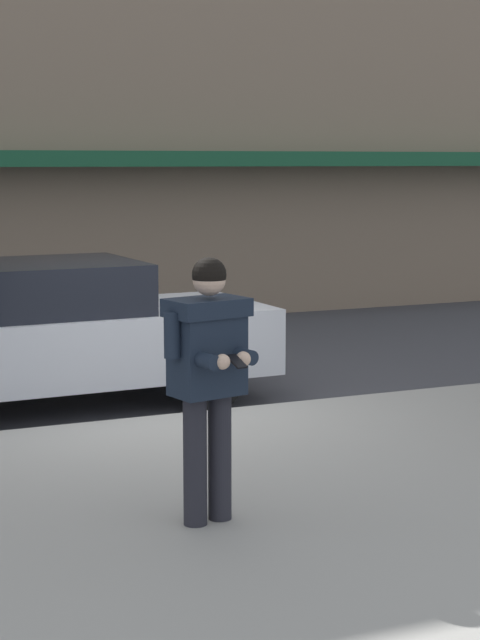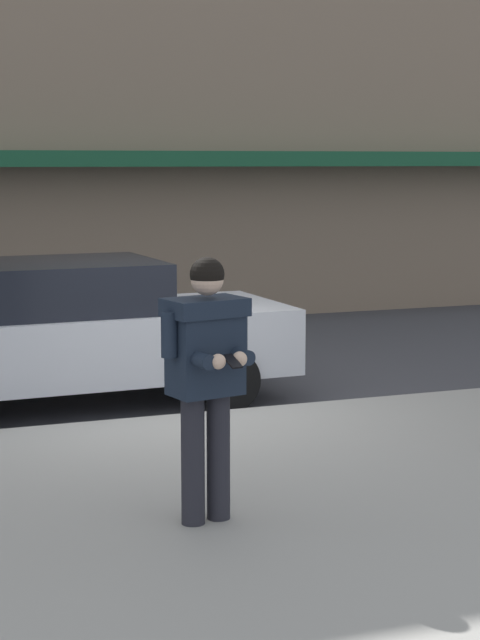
% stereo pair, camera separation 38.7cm
% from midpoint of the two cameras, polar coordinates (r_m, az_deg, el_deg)
% --- Properties ---
extents(ground_plane, '(80.00, 80.00, 0.00)m').
position_cam_midpoint_polar(ground_plane, '(10.61, -5.67, -5.56)').
color(ground_plane, '#3D3D42').
extents(sidewalk, '(32.00, 5.30, 0.14)m').
position_cam_midpoint_polar(sidewalk, '(8.46, 6.92, -8.74)').
color(sidewalk, '#99968E').
rests_on(sidewalk, ground).
extents(curb_paint_line, '(28.00, 0.12, 0.01)m').
position_cam_midpoint_polar(curb_paint_line, '(10.99, -0.76, -5.01)').
color(curb_paint_line, silver).
rests_on(curb_paint_line, ground).
extents(parked_sedan_mid, '(4.56, 2.05, 1.54)m').
position_cam_midpoint_polar(parked_sedan_mid, '(11.31, -11.06, -0.71)').
color(parked_sedan_mid, silver).
rests_on(parked_sedan_mid, ground).
extents(man_texting_on_phone, '(0.64, 0.63, 1.81)m').
position_cam_midpoint_polar(man_texting_on_phone, '(7.10, -3.28, -2.21)').
color(man_texting_on_phone, '#23232B').
rests_on(man_texting_on_phone, sidewalk).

